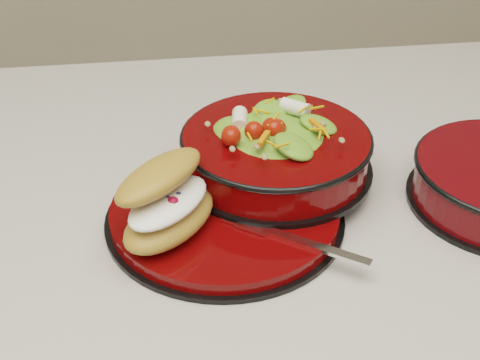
{
  "coord_description": "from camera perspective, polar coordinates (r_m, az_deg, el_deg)",
  "views": [
    {
      "loc": [
        0.01,
        -0.69,
        1.36
      ],
      "look_at": [
        0.09,
        -0.07,
        0.94
      ],
      "focal_mm": 50.0,
      "sensor_mm": 36.0,
      "label": 1
    }
  ],
  "objects": [
    {
      "name": "salad_bowl",
      "position": [
        0.79,
        3.08,
        3.05
      ],
      "size": [
        0.23,
        0.23,
        0.1
      ],
      "rotation": [
        0.0,
        0.0,
        0.18
      ],
      "color": "black",
      "rests_on": "dinner_plate"
    },
    {
      "name": "croissant",
      "position": [
        0.7,
        -6.15,
        -1.77
      ],
      "size": [
        0.13,
        0.15,
        0.08
      ],
      "rotation": [
        0.0,
        0.0,
        0.86
      ],
      "color": "#B38136",
      "rests_on": "dinner_plate"
    },
    {
      "name": "fork",
      "position": [
        0.7,
        4.9,
        -5.13
      ],
      "size": [
        0.13,
        0.1,
        0.0
      ],
      "rotation": [
        0.0,
        0.0,
        0.95
      ],
      "color": "silver",
      "rests_on": "dinner_plate"
    },
    {
      "name": "dinner_plate",
      "position": [
        0.75,
        -1.23,
        -2.86
      ],
      "size": [
        0.27,
        0.27,
        0.02
      ],
      "rotation": [
        0.0,
        0.0,
        -0.03
      ],
      "color": "black",
      "rests_on": "island_counter"
    }
  ]
}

